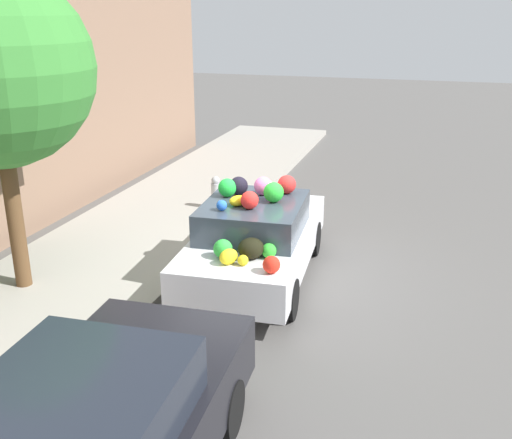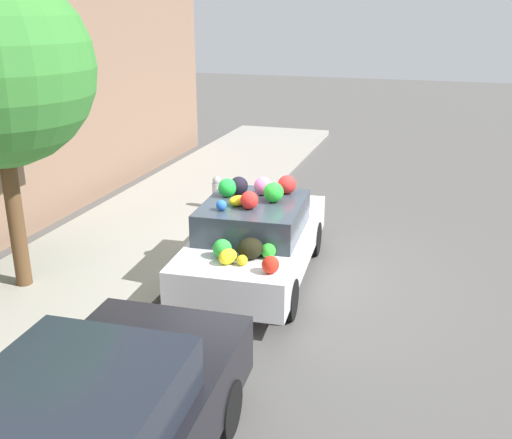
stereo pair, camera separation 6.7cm
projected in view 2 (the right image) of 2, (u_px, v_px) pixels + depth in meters
name	position (u px, v px, depth m)	size (l,w,h in m)	color
ground_plane	(256.00, 277.00, 9.93)	(60.00, 60.00, 0.00)	#565451
sidewalk_curb	(112.00, 254.00, 10.67)	(24.00, 3.20, 0.15)	#9E998E
fire_hydrant	(217.00, 192.00, 12.80)	(0.20, 0.20, 0.70)	#B2B2B7
art_car	(255.00, 237.00, 9.64)	(4.05, 1.98, 1.68)	silver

